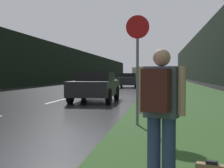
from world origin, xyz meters
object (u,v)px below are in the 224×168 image
object	(u,v)px
delivery_truck	(137,73)
hitchhiker_with_backpack	(160,108)
stop_sign	(137,60)
car_passing_near	(95,86)
car_passing_far	(128,80)
car_oncoming	(105,79)

from	to	relation	value
delivery_truck	hitchhiker_with_backpack	bearing A→B (deg)	-85.70
stop_sign	car_passing_near	distance (m)	7.30
stop_sign	car_passing_far	world-z (taller)	stop_sign
car_passing_far	delivery_truck	size ratio (longest dim) A/B	0.57
car_passing_near	car_oncoming	xyz separation A→B (m)	(-3.92, 25.35, -0.01)
stop_sign	hitchhiker_with_backpack	world-z (taller)	stop_sign
stop_sign	car_passing_near	bearing A→B (deg)	110.50
stop_sign	car_oncoming	size ratio (longest dim) A/B	0.64
stop_sign	car_oncoming	xyz separation A→B (m)	(-6.45, 32.13, -0.97)
stop_sign	delivery_truck	world-z (taller)	delivery_truck
car_passing_far	car_passing_near	bearing A→B (deg)	90.00
car_oncoming	delivery_truck	size ratio (longest dim) A/B	0.60
car_passing_near	car_oncoming	world-z (taller)	car_passing_near
stop_sign	car_passing_far	distance (m)	23.21
hitchhiker_with_backpack	car_oncoming	distance (m)	37.23
car_passing_far	car_oncoming	world-z (taller)	car_oncoming
car_passing_far	stop_sign	bearing A→B (deg)	96.27
hitchhiker_with_backpack	car_passing_near	world-z (taller)	hitchhiker_with_backpack
stop_sign	car_passing_near	xyz separation A→B (m)	(-2.53, 6.78, -0.95)
car_passing_near	car_passing_far	size ratio (longest dim) A/B	0.96
stop_sign	car_oncoming	distance (m)	32.78
car_passing_far	hitchhiker_with_backpack	bearing A→B (deg)	96.46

